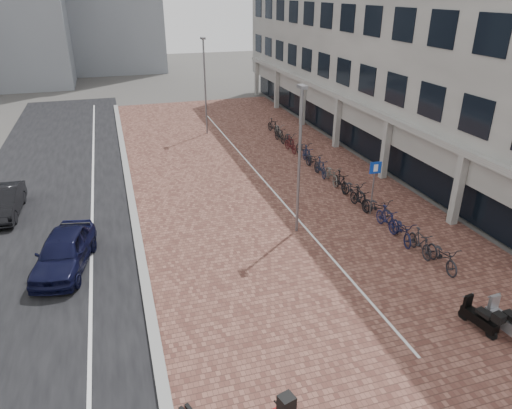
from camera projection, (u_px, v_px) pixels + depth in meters
The scene contains 15 objects.
ground at pixel (309, 311), 15.61m from camera, with size 140.00×140.00×0.00m, color #474442.
plaza_brick at pixel (258, 178), 26.54m from camera, with size 14.50×42.00×0.04m, color brown.
street_asphalt at pixel (51, 202), 23.57m from camera, with size 8.00×50.00×0.03m, color black.
curb at pixel (130, 192), 24.60m from camera, with size 0.35×42.00×0.14m, color gray.
lane_line at pixel (92, 197), 24.11m from camera, with size 0.12×44.00×0.00m, color white.
parking_line at pixel (261, 178), 26.59m from camera, with size 0.10×30.00×0.00m, color white.
office_building at pixel (405, 13), 29.43m from camera, with size 8.40×40.00×15.00m.
car_navy at pixel (64, 252), 17.75m from camera, with size 1.73×4.29×1.46m, color black.
car_dark at pixel (3, 202), 22.02m from camera, with size 1.40×4.02×1.32m, color black.
scooter_front at pixel (507, 320), 14.31m from camera, with size 0.52×1.66×1.14m, color #9C9CA1, non-canonical shape.
scooter_mid at pixel (480, 316), 14.58m from camera, with size 0.46×1.47×1.01m, color black, non-canonical shape.
parking_sign at pixel (374, 179), 21.55m from camera, with size 0.56×0.11×2.67m.
lamp_near at pixel (299, 164), 19.44m from camera, with size 0.12×0.12×6.36m, color slate.
lamp_far at pixel (205, 88), 33.37m from camera, with size 0.12×0.12×6.74m, color slate.
bike_row at pixel (329, 171), 26.17m from camera, with size 1.28×21.46×1.05m.
Camera 1 is at (-5.47, -11.55, 9.82)m, focal length 32.72 mm.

